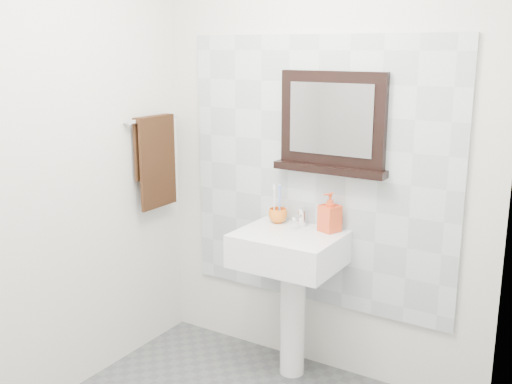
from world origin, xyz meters
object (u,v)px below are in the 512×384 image
(framed_mirror, at_px, (332,125))
(pedestal_sink, at_px, (289,265))
(soap_dispenser, at_px, (330,212))
(hand_towel, at_px, (156,155))
(toothbrush_cup, at_px, (278,216))

(framed_mirror, bearing_deg, pedestal_sink, -128.10)
(soap_dispenser, xyz_separation_m, hand_towel, (-1.06, -0.18, 0.24))
(pedestal_sink, relative_size, toothbrush_cup, 9.14)
(toothbrush_cup, distance_m, framed_mirror, 0.61)
(toothbrush_cup, relative_size, soap_dispenser, 0.49)
(pedestal_sink, xyz_separation_m, framed_mirror, (0.15, 0.19, 0.75))
(hand_towel, bearing_deg, toothbrush_cup, 13.15)
(framed_mirror, bearing_deg, toothbrush_cup, -168.80)
(soap_dispenser, bearing_deg, toothbrush_cup, -157.85)
(soap_dispenser, relative_size, framed_mirror, 0.34)
(soap_dispenser, relative_size, hand_towel, 0.39)
(toothbrush_cup, height_order, framed_mirror, framed_mirror)
(pedestal_sink, height_order, toothbrush_cup, pedestal_sink)
(pedestal_sink, relative_size, framed_mirror, 1.52)
(pedestal_sink, xyz_separation_m, toothbrush_cup, (-0.15, 0.13, 0.23))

